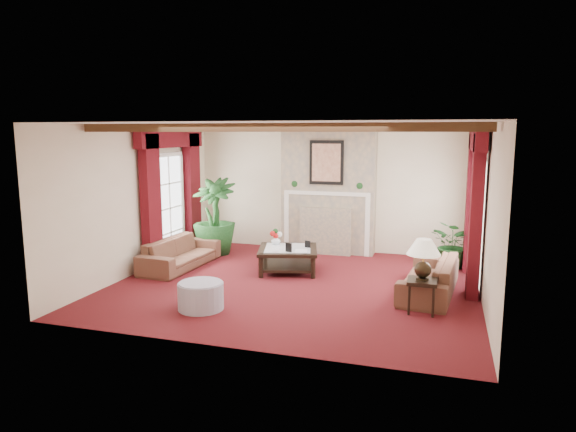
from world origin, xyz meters
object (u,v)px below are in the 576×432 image
(sofa_right, at_px, (429,271))
(ottoman, at_px, (201,296))
(side_table, at_px, (422,296))
(potted_palm, at_px, (215,233))
(coffee_table, at_px, (288,260))
(sofa_left, at_px, (180,248))

(sofa_right, bearing_deg, ottoman, -55.63)
(side_table, bearing_deg, ottoman, -165.58)
(potted_palm, bearing_deg, ottoman, -68.40)
(sofa_right, bearing_deg, side_table, 1.20)
(sofa_right, relative_size, potted_palm, 1.21)
(sofa_right, height_order, potted_palm, potted_palm)
(potted_palm, height_order, coffee_table, potted_palm)
(sofa_right, height_order, coffee_table, sofa_right)
(sofa_right, xyz_separation_m, coffee_table, (-2.57, 0.62, -0.16))
(sofa_left, distance_m, sofa_right, 4.65)
(sofa_left, height_order, side_table, sofa_left)
(coffee_table, xyz_separation_m, ottoman, (-0.62, -2.37, -0.02))
(sofa_left, bearing_deg, potted_palm, -4.19)
(side_table, height_order, ottoman, side_table)
(potted_palm, xyz_separation_m, ottoman, (1.29, -3.25, -0.26))
(coffee_table, bearing_deg, sofa_left, 174.11)
(potted_palm, relative_size, side_table, 3.35)
(sofa_right, bearing_deg, potted_palm, -102.89)
(coffee_table, bearing_deg, potted_palm, 140.17)
(sofa_right, bearing_deg, sofa_left, -87.93)
(ottoman, bearing_deg, sofa_right, 28.64)
(sofa_right, height_order, ottoman, sofa_right)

